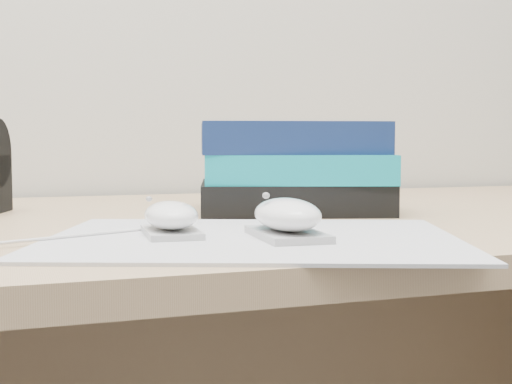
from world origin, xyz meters
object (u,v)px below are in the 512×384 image
object	(u,v)px
mouse_rear	(171,218)
desk	(260,369)
mouse_front	(287,218)
book_stack	(293,168)

from	to	relation	value
mouse_rear	desk	bearing A→B (deg)	54.74
mouse_front	book_stack	bearing A→B (deg)	66.77
book_stack	mouse_rear	bearing A→B (deg)	-135.09
book_stack	desk	bearing A→B (deg)	124.88
desk	mouse_rear	world-z (taller)	mouse_rear
mouse_front	mouse_rear	bearing A→B (deg)	150.85
mouse_front	desk	bearing A→B (deg)	75.03
mouse_rear	book_stack	bearing A→B (deg)	44.91
mouse_rear	book_stack	xyz separation A→B (m)	(0.22, 0.22, 0.04)
desk	mouse_front	size ratio (longest dim) A/B	14.42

